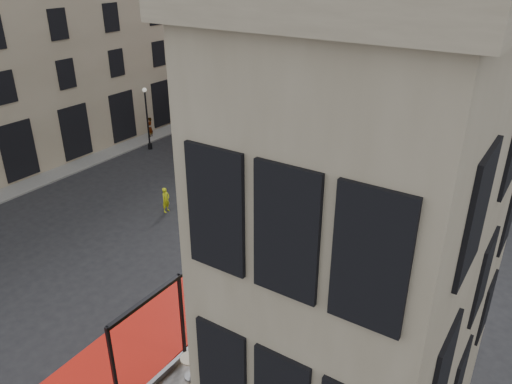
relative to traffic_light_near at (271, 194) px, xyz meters
The scene contains 30 objects.
ground 12.28m from the traffic_light_near, 85.24° to the right, with size 140.00×140.00×0.00m, color black.
host_building_main 17.11m from the traffic_light_near, 47.61° to the right, with size 7.26×11.40×15.10m.
host_frontage 14.15m from the traffic_light_near, 57.99° to the right, with size 3.00×11.00×4.50m, color tan.
cafe_floor 14.31m from the traffic_light_near, 57.99° to the right, with size 3.00×10.00×0.10m, color slate.
building_left 28.61m from the traffic_light_near, 162.87° to the left, with size 14.60×50.60×22.00m.
gateway 36.87m from the traffic_light_near, 96.34° to the left, with size 35.00×10.60×18.00m.
pavement_far 26.58m from the traffic_light_near, 100.89° to the left, with size 40.00×12.00×0.12m, color slate.
pavement_left 21.13m from the traffic_light_near, behind, with size 8.00×48.00×0.12m, color slate.
traffic_light_near is the anchor object (origin of this frame).
traffic_light_far 21.26m from the traffic_light_near, 131.19° to the left, with size 0.16×0.20×3.80m.
street_lamp_a 17.09m from the traffic_light_near, 159.44° to the left, with size 0.36×0.36×5.33m.
street_lamp_b 22.56m from the traffic_light_near, 102.80° to the left, with size 0.36×0.36×5.33m.
bus_near 14.71m from the traffic_light_near, 72.19° to the right, with size 3.03×11.66×4.62m.
bus_far 17.00m from the traffic_light_near, 133.33° to the left, with size 3.23×10.72×4.22m.
car_a 12.32m from the traffic_light_near, 140.91° to the left, with size 1.73×4.31×1.47m, color #9A9CA2.
car_b 16.83m from the traffic_light_near, 92.66° to the left, with size 1.72×4.94×1.63m, color #9F090B.
car_c 20.79m from the traffic_light_near, 140.57° to the left, with size 1.92×4.72×1.37m, color black.
bicycle 3.33m from the traffic_light_near, 85.10° to the right, with size 0.64×1.83×0.96m, color gray.
cyclist 7.31m from the traffic_light_near, 165.61° to the right, with size 0.62×0.40×1.69m, color yellow.
pedestrian_a 24.40m from the traffic_light_near, 134.73° to the left, with size 0.83×0.65×1.71m, color gray.
pedestrian_b 23.92m from the traffic_light_near, 117.14° to the left, with size 1.04×0.60×1.61m, color gray.
pedestrian_c 24.88m from the traffic_light_near, 95.53° to the left, with size 0.97×0.40×1.66m, color gray.
pedestrian_d 19.83m from the traffic_light_near, 84.49° to the left, with size 0.88×0.57×1.80m, color gray.
pedestrian_e 19.80m from the traffic_light_near, 155.72° to the left, with size 0.70×0.46×1.91m, color gray.
cafe_table_near 16.62m from the traffic_light_near, 66.02° to the right, with size 0.56×0.56×0.70m.
cafe_table_mid 14.27m from the traffic_light_near, 62.19° to the right, with size 0.61×0.61×0.77m.
cafe_table_far 11.48m from the traffic_light_near, 55.25° to the right, with size 0.64×0.64×0.80m.
cafe_chair_b 14.93m from the traffic_light_near, 54.49° to the right, with size 0.57×0.57×0.95m.
cafe_chair_c 14.15m from the traffic_light_near, 52.50° to the right, with size 0.50×0.50×0.84m.
cafe_chair_d 11.95m from the traffic_light_near, 43.74° to the right, with size 0.46×0.46×0.76m.
Camera 1 is at (12.87, -10.62, 15.34)m, focal length 35.00 mm.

